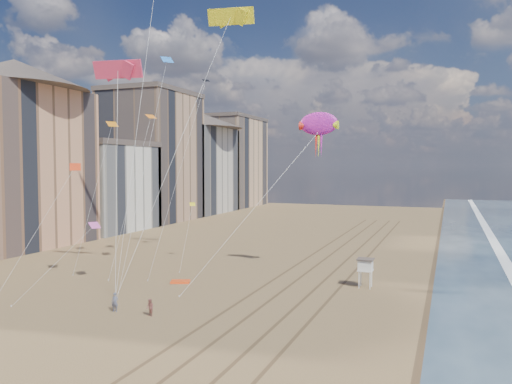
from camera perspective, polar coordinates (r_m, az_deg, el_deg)
ground at (r=31.41m, az=-12.95°, el=-20.20°), size 260.00×260.00×0.00m
wet_sand at (r=65.03m, az=23.45°, el=-8.15°), size 260.00×260.00×0.00m
foam at (r=65.33m, az=27.17°, el=-8.18°), size 260.00×260.00×0.00m
tracks at (r=56.89m, az=6.81°, el=-9.50°), size 7.68×120.00×0.01m
buildings at (r=108.83m, az=-13.53°, el=3.61°), size 34.72×131.35×29.00m
lifeguard_stand at (r=52.02m, az=12.40°, el=-8.18°), size 1.64×1.64×2.96m
grounded_kite at (r=53.96m, az=-8.64°, el=-10.09°), size 2.30×1.90×0.22m
show_kite at (r=55.44m, az=7.17°, el=7.71°), size 7.21×7.06×22.95m
kite_flyer_a at (r=44.70m, az=-15.82°, el=-12.03°), size 0.66×0.51×1.63m
kite_flyer_b at (r=42.78m, az=-12.03°, el=-12.79°), size 0.88×0.81×1.45m
parafoils at (r=60.47m, az=-9.23°, el=20.89°), size 13.92×12.64×19.44m
small_kites at (r=58.85m, az=-13.58°, el=6.54°), size 13.16×17.06×17.83m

